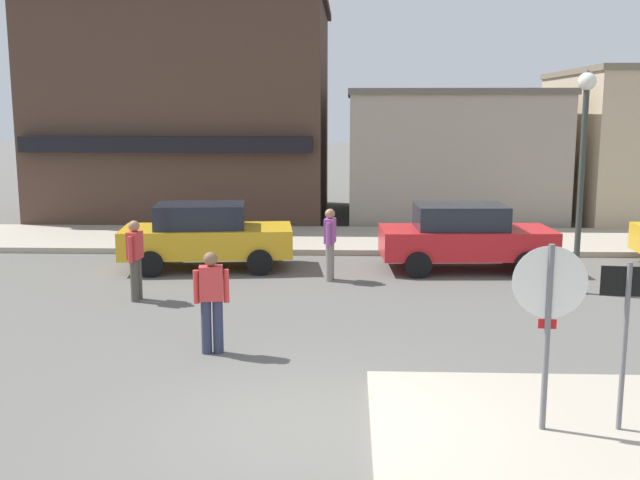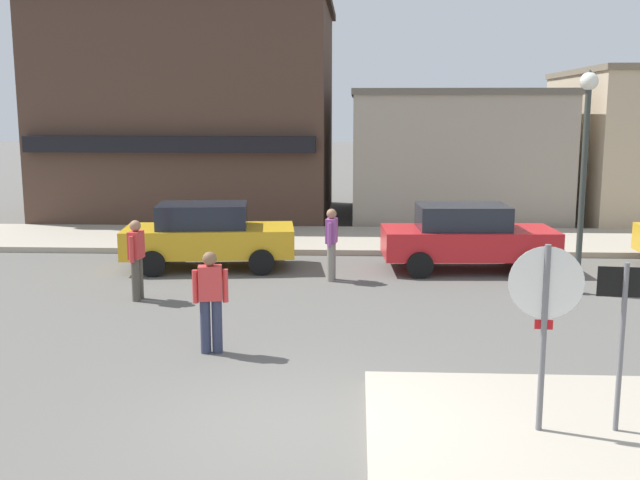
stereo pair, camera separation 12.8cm
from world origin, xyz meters
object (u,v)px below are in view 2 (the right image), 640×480
Objects in this scene: parked_car_second at (467,236)px; pedestrian_crossing_near at (331,242)px; lamp_post at (585,150)px; parked_car_nearest at (208,235)px; pedestrian_kerb_side at (211,299)px; pedestrian_crossing_far at (137,257)px; stop_sign at (544,314)px; one_way_sign at (622,330)px.

parked_car_second is 3.38m from pedestrian_crossing_near.
parked_car_nearest is at bearing 165.50° from lamp_post.
lamp_post is 8.27m from pedestrian_kerb_side.
parked_car_nearest is 3.19m from pedestrian_crossing_far.
pedestrian_crossing_near is at bearing 169.57° from lamp_post.
parked_car_nearest is at bearing 101.68° from pedestrian_kerb_side.
stop_sign is 0.89m from one_way_sign.
lamp_post is (1.59, 7.14, 1.63)m from one_way_sign.
lamp_post is 9.22m from pedestrian_crossing_far.
lamp_post is at bearing 77.41° from one_way_sign.
one_way_sign is 1.30× the size of pedestrian_crossing_far.
stop_sign is 0.51× the size of lamp_post.
one_way_sign is 8.83m from pedestrian_crossing_near.
one_way_sign reaches higher than pedestrian_crossing_near.
stop_sign is 1.10× the size of one_way_sign.
lamp_post is at bearing 31.58° from pedestrian_kerb_side.
pedestrian_kerb_side is (-5.22, 2.95, -0.46)m from one_way_sign.
pedestrian_kerb_side reaches higher than parked_car_nearest.
pedestrian_crossing_far is (-0.81, -3.09, 0.06)m from parked_car_nearest.
pedestrian_kerb_side is at bearing -56.59° from pedestrian_crossing_far.
stop_sign is 1.43× the size of pedestrian_crossing_far.
one_way_sign is at bearing -54.79° from parked_car_nearest.
parked_car_second is at bearing 0.69° from parked_car_nearest.
parked_car_nearest is at bearing 75.32° from pedestrian_crossing_far.
parked_car_second is 2.54× the size of pedestrian_crossing_near.
stop_sign is at bearing -93.00° from parked_car_second.
parked_car_second is 7.63m from pedestrian_crossing_far.
parked_car_second is at bearing 52.75° from pedestrian_kerb_side.
one_way_sign is 6.01m from pedestrian_kerb_side.
lamp_post is 2.82× the size of pedestrian_crossing_far.
pedestrian_crossing_far is (-6.46, 6.17, -0.65)m from stop_sign.
parked_car_nearest and parked_car_second have the same top height.
parked_car_nearest is at bearing 121.38° from stop_sign.
parked_car_second is (6.14, 0.07, 0.00)m from parked_car_nearest.
parked_car_nearest is 3.21m from pedestrian_crossing_near.
lamp_post reaches higher than pedestrian_crossing_near.
pedestrian_crossing_near is (-3.53, 8.08, -0.46)m from one_way_sign.
pedestrian_crossing_far is at bearing -155.52° from parked_car_second.
pedestrian_crossing_near is (-3.14, -1.23, 0.06)m from parked_car_second.
lamp_post is at bearing 6.34° from pedestrian_crossing_far.
one_way_sign is 7.49m from lamp_post.
parked_car_nearest is 1.02× the size of parked_car_second.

